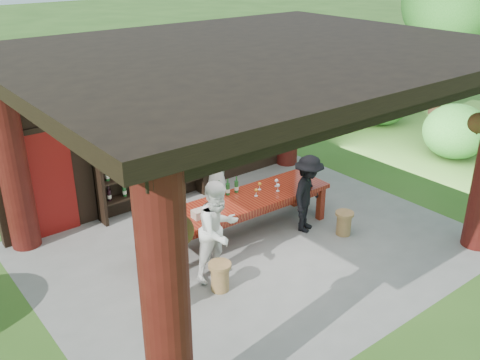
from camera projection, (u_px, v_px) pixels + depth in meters
ground at (254, 246)px, 9.50m from camera, size 90.00×90.00×0.00m
pavilion at (238, 126)px, 8.93m from camera, size 7.50×6.00×3.60m
wine_shelf at (152, 160)px, 10.50m from camera, size 2.31×0.35×2.03m
tasting_table at (239, 206)px, 9.54m from camera, size 3.66×1.03×0.75m
stool_near_left at (220, 276)px, 8.21m from camera, size 0.36×0.36×0.47m
stool_near_right at (344, 223)px, 9.80m from camera, size 0.34×0.34×0.45m
stool_far_left at (165, 295)px, 7.70m from camera, size 0.41×0.41×0.54m
host at (216, 177)px, 10.09m from camera, size 0.75×0.60×1.79m
guest_woman at (218, 230)px, 8.34m from camera, size 0.89×0.74×1.65m
guest_man at (308, 194)px, 9.76m from camera, size 1.10×0.91×1.48m
table_bottles at (228, 187)px, 9.66m from camera, size 0.43×0.13×0.31m
table_glasses at (268, 187)px, 9.83m from camera, size 0.64×0.33×0.15m
napkin_basket at (200, 214)px, 8.88m from camera, size 0.26×0.19×0.14m
shrubs at (314, 173)px, 11.08m from camera, size 15.57×8.39×1.36m
trees at (351, 23)px, 11.40m from camera, size 21.13×11.21×4.80m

